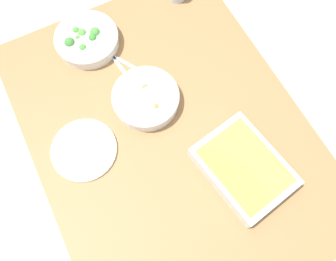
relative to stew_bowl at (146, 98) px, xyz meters
name	(u,v)px	position (x,y,z in m)	size (l,w,h in m)	color
ground_plane	(168,178)	(-0.13, -0.02, -0.77)	(6.00, 6.00, 0.00)	#B2A899
dining_table	(168,139)	(-0.13, -0.02, -0.12)	(1.20, 0.90, 0.74)	olive
stew_bowl	(146,98)	(0.00, 0.00, 0.00)	(0.23, 0.23, 0.06)	silver
broccoli_bowl	(87,39)	(0.32, 0.09, 0.00)	(0.24, 0.24, 0.07)	silver
baking_dish	(244,168)	(-0.36, -0.17, 0.00)	(0.33, 0.27, 0.06)	silver
side_plate	(84,150)	(-0.07, 0.26, -0.03)	(0.22, 0.22, 0.01)	white
spoon_by_stew	(128,78)	(0.12, 0.02, -0.03)	(0.18, 0.04, 0.01)	silver
spoon_by_broccoli	(109,54)	(0.24, 0.04, -0.03)	(0.16, 0.11, 0.01)	silver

